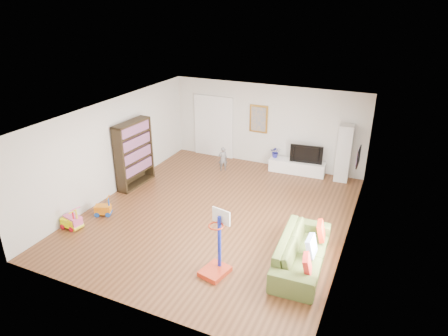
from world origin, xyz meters
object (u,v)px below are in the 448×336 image
at_px(basketball_hoop, 215,245).
at_px(bookshelf, 134,154).
at_px(sofa, 302,252).
at_px(media_console, 297,167).

bearing_deg(basketball_hoop, bookshelf, 156.80).
distance_m(bookshelf, sofa, 5.85).
height_order(bookshelf, sofa, bookshelf).
height_order(media_console, sofa, sofa).
bearing_deg(basketball_hoop, sofa, 45.74).
distance_m(media_console, basketball_hoop, 5.71).
xyz_separation_m(bookshelf, basketball_hoop, (3.99, -2.84, -0.28)).
bearing_deg(bookshelf, sofa, -15.51).
bearing_deg(media_console, basketball_hoop, -95.24).
relative_size(media_console, sofa, 0.77).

